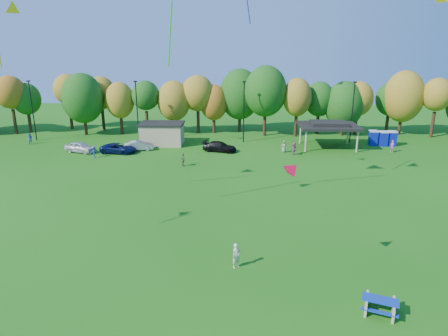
{
  "coord_description": "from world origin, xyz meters",
  "views": [
    {
      "loc": [
        1.12,
        -19.19,
        14.29
      ],
      "look_at": [
        0.24,
        6.0,
        6.42
      ],
      "focal_mm": 32.0,
      "sensor_mm": 36.0,
      "label": 1
    }
  ],
  "objects_px": {
    "porta_potties": "(383,138)",
    "car_c": "(118,148)",
    "picnic_table": "(380,305)",
    "kite_flyer": "(236,256)",
    "car_d": "(220,147)",
    "car_a": "(80,147)",
    "car_b": "(139,146)"
  },
  "relations": [
    {
      "from": "picnic_table",
      "to": "car_d",
      "type": "xyz_separation_m",
      "value": [
        -10.44,
        34.39,
        0.19
      ]
    },
    {
      "from": "porta_potties",
      "to": "picnic_table",
      "type": "xyz_separation_m",
      "value": [
        -13.25,
        -38.59,
        -0.61
      ]
    },
    {
      "from": "car_d",
      "to": "porta_potties",
      "type": "bearing_deg",
      "value": -64.76
    },
    {
      "from": "car_d",
      "to": "picnic_table",
      "type": "bearing_deg",
      "value": -147.91
    },
    {
      "from": "car_b",
      "to": "car_c",
      "type": "height_order",
      "value": "car_b"
    },
    {
      "from": "porta_potties",
      "to": "car_c",
      "type": "xyz_separation_m",
      "value": [
        -37.49,
        -5.53,
        -0.43
      ]
    },
    {
      "from": "car_a",
      "to": "porta_potties",
      "type": "bearing_deg",
      "value": -64.4
    },
    {
      "from": "car_c",
      "to": "picnic_table",
      "type": "bearing_deg",
      "value": -138.03
    },
    {
      "from": "car_c",
      "to": "car_a",
      "type": "bearing_deg",
      "value": 93.71
    },
    {
      "from": "picnic_table",
      "to": "car_d",
      "type": "height_order",
      "value": "car_d"
    },
    {
      "from": "car_b",
      "to": "car_c",
      "type": "xyz_separation_m",
      "value": [
        -2.48,
        -1.54,
        -0.0
      ]
    },
    {
      "from": "car_a",
      "to": "car_b",
      "type": "bearing_deg",
      "value": -61.69
    },
    {
      "from": "car_d",
      "to": "car_b",
      "type": "bearing_deg",
      "value": 104.14
    },
    {
      "from": "kite_flyer",
      "to": "car_a",
      "type": "bearing_deg",
      "value": 87.02
    },
    {
      "from": "car_b",
      "to": "car_d",
      "type": "distance_m",
      "value": 11.32
    },
    {
      "from": "car_b",
      "to": "porta_potties",
      "type": "bearing_deg",
      "value": -97.12
    },
    {
      "from": "picnic_table",
      "to": "kite_flyer",
      "type": "distance_m",
      "value": 9.13
    },
    {
      "from": "car_b",
      "to": "car_c",
      "type": "distance_m",
      "value": 2.91
    },
    {
      "from": "kite_flyer",
      "to": "car_d",
      "type": "bearing_deg",
      "value": 54.89
    },
    {
      "from": "picnic_table",
      "to": "car_b",
      "type": "height_order",
      "value": "car_b"
    },
    {
      "from": "kite_flyer",
      "to": "car_a",
      "type": "relative_size",
      "value": 0.39
    },
    {
      "from": "picnic_table",
      "to": "car_c",
      "type": "relative_size",
      "value": 0.49
    },
    {
      "from": "porta_potties",
      "to": "car_c",
      "type": "relative_size",
      "value": 0.78
    },
    {
      "from": "porta_potties",
      "to": "car_a",
      "type": "bearing_deg",
      "value": -172.89
    },
    {
      "from": "porta_potties",
      "to": "car_d",
      "type": "xyz_separation_m",
      "value": [
        -23.69,
        -4.2,
        -0.42
      ]
    },
    {
      "from": "car_a",
      "to": "picnic_table",
      "type": "bearing_deg",
      "value": -119.87
    },
    {
      "from": "car_b",
      "to": "car_d",
      "type": "relative_size",
      "value": 0.86
    },
    {
      "from": "kite_flyer",
      "to": "car_c",
      "type": "height_order",
      "value": "kite_flyer"
    },
    {
      "from": "car_b",
      "to": "car_d",
      "type": "bearing_deg",
      "value": -104.68
    },
    {
      "from": "car_a",
      "to": "car_b",
      "type": "height_order",
      "value": "car_a"
    },
    {
      "from": "porta_potties",
      "to": "car_a",
      "type": "height_order",
      "value": "porta_potties"
    },
    {
      "from": "porta_potties",
      "to": "car_a",
      "type": "xyz_separation_m",
      "value": [
        -42.81,
        -5.34,
        -0.36
      ]
    }
  ]
}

